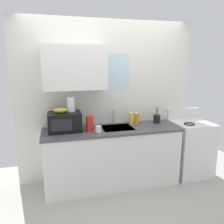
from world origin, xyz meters
TOP-DOWN VIEW (x-y plane):
  - kitchen_wall_assembly at (-0.10, 0.31)m, footprint 2.81×0.42m
  - counter_unit at (0.00, 0.00)m, footprint 2.04×0.63m
  - sink_faucet at (0.09, 0.24)m, footprint 0.03×0.03m
  - stove_range at (1.36, 0.00)m, footprint 0.60×0.60m
  - microwave at (-0.68, 0.05)m, footprint 0.46×0.35m
  - banana_bunch at (-0.73, 0.05)m, footprint 0.20×0.11m
  - paper_towel_roll at (-0.58, 0.10)m, footprint 0.11×0.11m
  - dish_soap_bottle_yellow at (0.37, 0.17)m, footprint 0.06×0.06m
  - dish_soap_bottle_orange at (0.46, 0.18)m, footprint 0.07×0.07m
  - cereal_canister at (-0.34, -0.05)m, footprint 0.10×0.10m
  - mug_white at (-0.23, -0.14)m, footprint 0.08×0.08m
  - utensil_crock at (0.78, 0.12)m, footprint 0.11×0.11m

SIDE VIEW (x-z plane):
  - stove_range at x=1.36m, z-range -0.08..1.00m
  - counter_unit at x=0.00m, z-range 0.01..0.91m
  - mug_white at x=-0.23m, z-range 0.90..0.99m
  - utensil_crock at x=0.78m, z-range 0.84..1.10m
  - dish_soap_bottle_orange at x=0.46m, z-range 0.89..1.10m
  - dish_soap_bottle_yellow at x=0.37m, z-range 0.89..1.11m
  - cereal_canister at x=-0.34m, z-range 0.90..1.12m
  - sink_faucet at x=0.09m, z-range 0.90..1.12m
  - microwave at x=-0.68m, z-range 0.90..1.17m
  - banana_bunch at x=-0.73m, z-range 1.17..1.24m
  - paper_towel_roll at x=-0.58m, z-range 1.17..1.39m
  - kitchen_wall_assembly at x=-0.10m, z-range 0.11..2.61m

